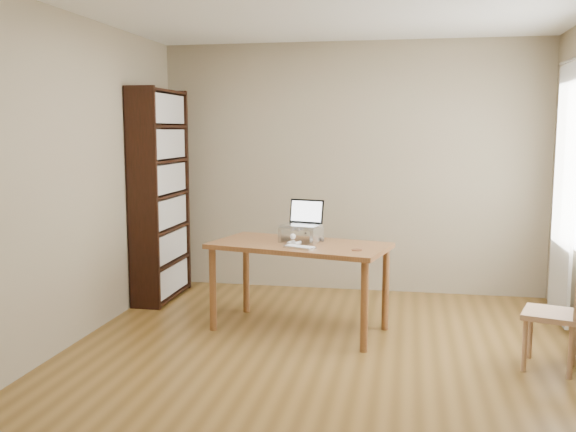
# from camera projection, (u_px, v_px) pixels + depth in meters

# --- Properties ---
(room) EXTENTS (4.04, 4.54, 2.64)m
(room) POSITION_uv_depth(u_px,v_px,m) (326.00, 186.00, 4.53)
(room) COLOR brown
(room) RESTS_ON ground
(bookshelf) EXTENTS (0.30, 0.90, 2.10)m
(bookshelf) POSITION_uv_depth(u_px,v_px,m) (160.00, 195.00, 6.40)
(bookshelf) COLOR black
(bookshelf) RESTS_ON ground
(desk) EXTENTS (1.58, 1.04, 0.75)m
(desk) POSITION_uv_depth(u_px,v_px,m) (299.00, 254.00, 5.39)
(desk) COLOR brown
(desk) RESTS_ON ground
(laptop_stand) EXTENTS (0.32, 0.25, 0.13)m
(laptop_stand) POSITION_uv_depth(u_px,v_px,m) (301.00, 232.00, 5.45)
(laptop_stand) COLOR silver
(laptop_stand) RESTS_ON desk
(laptop) EXTENTS (0.35, 0.32, 0.22)m
(laptop) POSITION_uv_depth(u_px,v_px,m) (302.00, 219.00, 5.49)
(laptop) COLOR silver
(laptop) RESTS_ON laptop_stand
(keyboard) EXTENTS (0.28, 0.20, 0.02)m
(keyboard) POSITION_uv_depth(u_px,v_px,m) (300.00, 247.00, 5.16)
(keyboard) COLOR silver
(keyboard) RESTS_ON desk
(coaster) EXTENTS (0.09, 0.09, 0.01)m
(coaster) POSITION_uv_depth(u_px,v_px,m) (357.00, 250.00, 5.07)
(coaster) COLOR brown
(coaster) RESTS_ON desk
(cat) EXTENTS (0.25, 0.49, 0.16)m
(cat) POSITION_uv_depth(u_px,v_px,m) (304.00, 233.00, 5.48)
(cat) COLOR #3F3A32
(cat) RESTS_ON desk
(chair) EXTENTS (0.46, 0.46, 0.84)m
(chair) POSITION_uv_depth(u_px,v_px,m) (561.00, 308.00, 4.53)
(chair) COLOR tan
(chair) RESTS_ON ground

